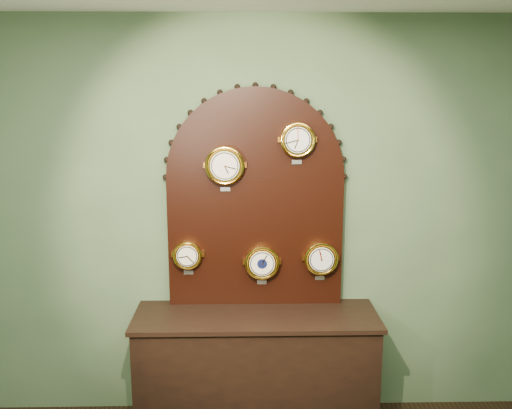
{
  "coord_description": "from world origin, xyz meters",
  "views": [
    {
      "loc": [
        -0.08,
        -1.27,
        2.31
      ],
      "look_at": [
        0.0,
        2.25,
        1.58
      ],
      "focal_mm": 39.1,
      "sensor_mm": 36.0,
      "label": 1
    }
  ],
  "objects_px": {
    "display_board": "(255,192)",
    "hygrometer": "(188,255)",
    "shop_counter": "(256,373)",
    "barometer": "(262,262)",
    "tide_clock": "(321,258)",
    "arabic_clock": "(298,140)",
    "roman_clock": "(225,165)"
  },
  "relations": [
    {
      "from": "barometer",
      "to": "tide_clock",
      "type": "distance_m",
      "value": 0.41
    },
    {
      "from": "roman_clock",
      "to": "barometer",
      "type": "xyz_separation_m",
      "value": [
        0.25,
        0.0,
        -0.67
      ]
    },
    {
      "from": "shop_counter",
      "to": "barometer",
      "type": "bearing_deg",
      "value": 73.89
    },
    {
      "from": "arabic_clock",
      "to": "tide_clock",
      "type": "bearing_deg",
      "value": -0.01
    },
    {
      "from": "shop_counter",
      "to": "arabic_clock",
      "type": "height_order",
      "value": "arabic_clock"
    },
    {
      "from": "shop_counter",
      "to": "barometer",
      "type": "distance_m",
      "value": 0.76
    },
    {
      "from": "shop_counter",
      "to": "hygrometer",
      "type": "height_order",
      "value": "hygrometer"
    },
    {
      "from": "roman_clock",
      "to": "hygrometer",
      "type": "distance_m",
      "value": 0.67
    },
    {
      "from": "hygrometer",
      "to": "barometer",
      "type": "bearing_deg",
      "value": -0.13
    },
    {
      "from": "hygrometer",
      "to": "tide_clock",
      "type": "bearing_deg",
      "value": -0.06
    },
    {
      "from": "shop_counter",
      "to": "display_board",
      "type": "distance_m",
      "value": 1.25
    },
    {
      "from": "shop_counter",
      "to": "tide_clock",
      "type": "distance_m",
      "value": 0.91
    },
    {
      "from": "shop_counter",
      "to": "hygrometer",
      "type": "xyz_separation_m",
      "value": [
        -0.46,
        0.15,
        0.8
      ]
    },
    {
      "from": "roman_clock",
      "to": "tide_clock",
      "type": "height_order",
      "value": "roman_clock"
    },
    {
      "from": "display_board",
      "to": "arabic_clock",
      "type": "distance_m",
      "value": 0.46
    },
    {
      "from": "roman_clock",
      "to": "display_board",
      "type": "bearing_deg",
      "value": 18.36
    },
    {
      "from": "barometer",
      "to": "tide_clock",
      "type": "relative_size",
      "value": 1.02
    },
    {
      "from": "shop_counter",
      "to": "display_board",
      "type": "relative_size",
      "value": 1.05
    },
    {
      "from": "display_board",
      "to": "roman_clock",
      "type": "height_order",
      "value": "display_board"
    },
    {
      "from": "roman_clock",
      "to": "hygrometer",
      "type": "height_order",
      "value": "roman_clock"
    },
    {
      "from": "shop_counter",
      "to": "hygrometer",
      "type": "distance_m",
      "value": 0.94
    },
    {
      "from": "display_board",
      "to": "tide_clock",
      "type": "distance_m",
      "value": 0.64
    },
    {
      "from": "shop_counter",
      "to": "arabic_clock",
      "type": "distance_m",
      "value": 1.62
    },
    {
      "from": "display_board",
      "to": "barometer",
      "type": "relative_size",
      "value": 5.33
    },
    {
      "from": "roman_clock",
      "to": "tide_clock",
      "type": "xyz_separation_m",
      "value": [
        0.65,
        0.0,
        -0.65
      ]
    },
    {
      "from": "barometer",
      "to": "shop_counter",
      "type": "bearing_deg",
      "value": -106.11
    },
    {
      "from": "arabic_clock",
      "to": "barometer",
      "type": "relative_size",
      "value": 0.98
    },
    {
      "from": "display_board",
      "to": "hygrometer",
      "type": "relative_size",
      "value": 6.15
    },
    {
      "from": "arabic_clock",
      "to": "barometer",
      "type": "height_order",
      "value": "arabic_clock"
    },
    {
      "from": "tide_clock",
      "to": "shop_counter",
      "type": "bearing_deg",
      "value": -161.16
    },
    {
      "from": "display_board",
      "to": "tide_clock",
      "type": "bearing_deg",
      "value": -8.44
    },
    {
      "from": "hygrometer",
      "to": "roman_clock",
      "type": "bearing_deg",
      "value": -0.34
    }
  ]
}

